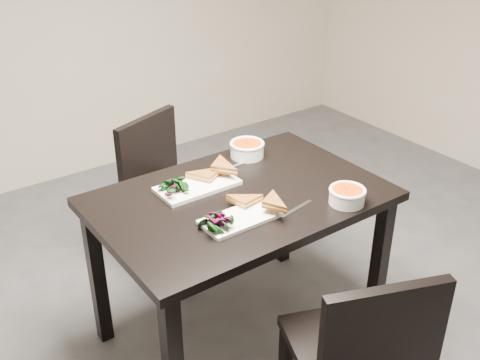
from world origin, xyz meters
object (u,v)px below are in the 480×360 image
Objects in this scene: soup_bowl_near at (347,195)px; plate_near at (240,218)px; plate_far at (198,186)px; soup_bowl_far at (247,148)px; table at (240,215)px; chair_near at (362,353)px; chair_far at (166,186)px.

plate_near is at bearing 161.09° from soup_bowl_near.
plate_far reaches higher than plate_near.
table is at bearing -130.86° from soup_bowl_far.
plate_far reaches higher than table.
soup_bowl_far reaches higher than soup_bowl_near.
plate_far is 2.12× the size of soup_bowl_far.
chair_near is 5.14× the size of soup_bowl_far.
soup_bowl_near is (0.31, -0.31, 0.14)m from table.
chair_near reaches higher than plate_near.
table is 7.94× the size of soup_bowl_near.
soup_bowl_near is (0.30, -1.00, 0.30)m from chair_far.
table is 0.46m from soup_bowl_near.
chair_far is 2.76× the size of plate_near.
chair_far is 0.56m from soup_bowl_far.
chair_near is at bearing -112.56° from chair_far.
chair_near is 1.12m from soup_bowl_far.
soup_bowl_far is (0.36, 0.13, 0.03)m from plate_far.
soup_bowl_near reaches higher than table.
chair_near reaches higher than soup_bowl_near.
chair_near is 1.00× the size of chair_far.
table is 1.41× the size of chair_far.
chair_far is at bearing 109.49° from chair_near.
chair_near reaches higher than table.
table is 3.90× the size of plate_near.
soup_bowl_far reaches higher than plate_near.
chair_far is 0.90m from plate_near.
soup_bowl_far is (0.28, 1.04, 0.31)m from chair_near.
chair_near is (-0.03, -0.76, -0.17)m from table.
chair_far is 1.08m from soup_bowl_near.
table is 0.78m from chair_near.
plate_near is at bearing -90.97° from plate_far.
soup_bowl_near is at bearing -18.91° from plate_near.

